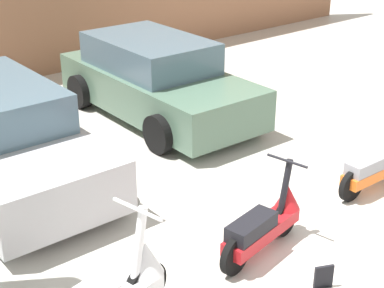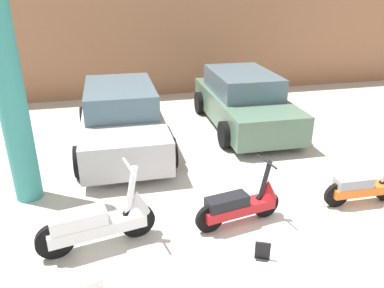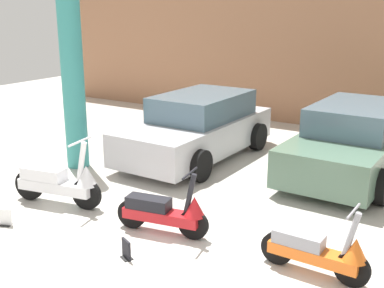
# 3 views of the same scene
# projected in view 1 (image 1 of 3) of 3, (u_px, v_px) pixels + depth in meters

# --- Properties ---
(scooter_front_right) EXTENTS (1.38, 0.55, 0.97)m
(scooter_front_right) POSITION_uv_depth(u_px,v_px,m) (265.00, 223.00, 6.34)
(scooter_front_right) COLOR black
(scooter_front_right) RESTS_ON ground_plane
(scooter_front_center) EXTENTS (1.34, 0.48, 0.93)m
(scooter_front_center) POSITION_uv_depth(u_px,v_px,m) (378.00, 166.00, 7.65)
(scooter_front_center) COLOR black
(scooter_front_center) RESTS_ON ground_plane
(car_rear_center) EXTENTS (1.97, 3.96, 1.33)m
(car_rear_center) POSITION_uv_depth(u_px,v_px,m) (156.00, 80.00, 9.93)
(car_rear_center) COLOR #51705B
(car_rear_center) RESTS_ON ground_plane
(placard_near_right_scooter) EXTENTS (0.20, 0.18, 0.26)m
(placard_near_right_scooter) POSITION_uv_depth(u_px,v_px,m) (323.00, 278.00, 5.83)
(placard_near_right_scooter) COLOR black
(placard_near_right_scooter) RESTS_ON ground_plane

